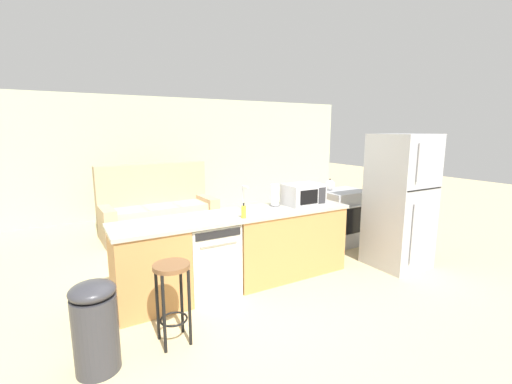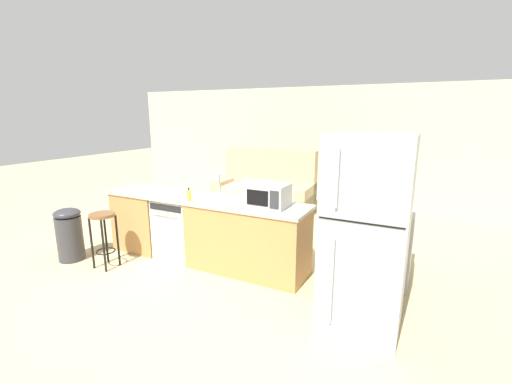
% 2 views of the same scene
% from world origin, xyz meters
% --- Properties ---
extents(ground_plane, '(24.00, 24.00, 0.00)m').
position_xyz_m(ground_plane, '(0.00, 0.00, 0.00)').
color(ground_plane, tan).
extents(wall_back, '(10.00, 0.06, 2.60)m').
position_xyz_m(wall_back, '(0.30, 4.20, 1.30)').
color(wall_back, '#A8B293').
rests_on(wall_back, ground_plane).
extents(kitchen_counter, '(2.94, 0.66, 0.90)m').
position_xyz_m(kitchen_counter, '(0.24, 0.00, 0.42)').
color(kitchen_counter, '#B77F47').
rests_on(kitchen_counter, ground_plane).
extents(dishwasher, '(0.58, 0.61, 0.84)m').
position_xyz_m(dishwasher, '(-0.25, -0.00, 0.42)').
color(dishwasher, white).
rests_on(dishwasher, ground_plane).
extents(stove_range, '(0.76, 0.68, 0.90)m').
position_xyz_m(stove_range, '(2.35, 0.55, 0.45)').
color(stove_range, '#A8AAB2').
rests_on(stove_range, ground_plane).
extents(refrigerator, '(0.72, 0.73, 1.83)m').
position_xyz_m(refrigerator, '(2.35, -0.55, 0.92)').
color(refrigerator, '#A8AAB2').
rests_on(refrigerator, ground_plane).
extents(microwave, '(0.50, 0.37, 0.28)m').
position_xyz_m(microwave, '(1.10, -0.00, 1.04)').
color(microwave, '#B7B7BC').
rests_on(microwave, kitchen_counter).
extents(sink_faucet, '(0.07, 0.18, 0.30)m').
position_xyz_m(sink_faucet, '(0.30, 0.17, 1.03)').
color(sink_faucet, silver).
rests_on(sink_faucet, kitchen_counter).
extents(paper_towel_roll, '(0.14, 0.14, 0.28)m').
position_xyz_m(paper_towel_roll, '(0.75, 0.14, 1.04)').
color(paper_towel_roll, '#4C4C51').
rests_on(paper_towel_roll, kitchen_counter).
extents(soap_bottle, '(0.06, 0.06, 0.18)m').
position_xyz_m(soap_bottle, '(0.10, -0.22, 0.97)').
color(soap_bottle, yellow).
rests_on(soap_bottle, kitchen_counter).
extents(kettle, '(0.21, 0.17, 0.19)m').
position_xyz_m(kettle, '(2.18, 0.68, 0.99)').
color(kettle, silver).
rests_on(kettle, stove_range).
extents(bar_stool, '(0.32, 0.32, 0.74)m').
position_xyz_m(bar_stool, '(-0.90, -0.76, 0.54)').
color(bar_stool, brown).
rests_on(bar_stool, ground_plane).
extents(trash_bin, '(0.35, 0.35, 0.74)m').
position_xyz_m(trash_bin, '(-1.53, -0.81, 0.38)').
color(trash_bin, '#333338').
rests_on(trash_bin, ground_plane).
extents(couch, '(2.04, 0.99, 1.27)m').
position_xyz_m(couch, '(-0.17, 2.67, 0.39)').
color(couch, tan).
rests_on(couch, ground_plane).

